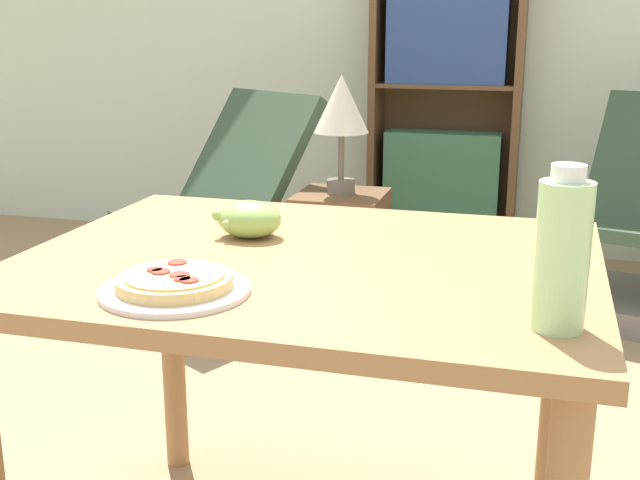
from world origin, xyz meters
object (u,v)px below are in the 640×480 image
lounge_chair_near (217,240)px  bookshelf (446,101)px  grape_bunch (249,219)px  pizza_on_plate (175,285)px  side_table (340,257)px  drink_bottle (562,253)px  table_lamp (341,110)px

lounge_chair_near → bookshelf: 1.39m
grape_bunch → bookshelf: size_ratio=0.08×
lounge_chair_near → pizza_on_plate: bearing=-39.0°
lounge_chair_near → side_table: size_ratio=1.80×
pizza_on_plate → bookshelf: size_ratio=0.14×
drink_bottle → table_lamp: bearing=113.4°
pizza_on_plate → drink_bottle: size_ratio=1.03×
grape_bunch → table_lamp: table_lamp is taller
pizza_on_plate → bookshelf: bookshelf is taller
drink_bottle → bookshelf: size_ratio=0.14×
side_table → table_lamp: (0.00, 0.00, 0.59)m
grape_bunch → lounge_chair_near: 1.71m
bookshelf → table_lamp: size_ratio=3.79×
drink_bottle → bookshelf: bookshelf is taller
pizza_on_plate → bookshelf: (0.09, 2.87, 0.04)m
pizza_on_plate → lounge_chair_near: bearing=111.2°
lounge_chair_near → side_table: (0.54, -0.02, -0.03)m
grape_bunch → lounge_chair_near: bearing=115.6°
pizza_on_plate → side_table: size_ratio=0.48×
drink_bottle → lounge_chair_near: (-1.32, 1.84, -0.56)m
lounge_chair_near → bookshelf: bearing=81.8°
grape_bunch → table_lamp: (-0.17, 1.46, 0.07)m
drink_bottle → bookshelf: bearing=100.3°
grape_bunch → side_table: bearing=96.7°
pizza_on_plate → bookshelf: 2.87m
lounge_chair_near → table_lamp: 0.77m
pizza_on_plate → bookshelf: bearing=88.3°
grape_bunch → lounge_chair_near: size_ratio=0.15×
table_lamp → bookshelf: bearing=75.7°
lounge_chair_near → bookshelf: size_ratio=0.54×
side_table → lounge_chair_near: bearing=177.9°
pizza_on_plate → grape_bunch: 0.37m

